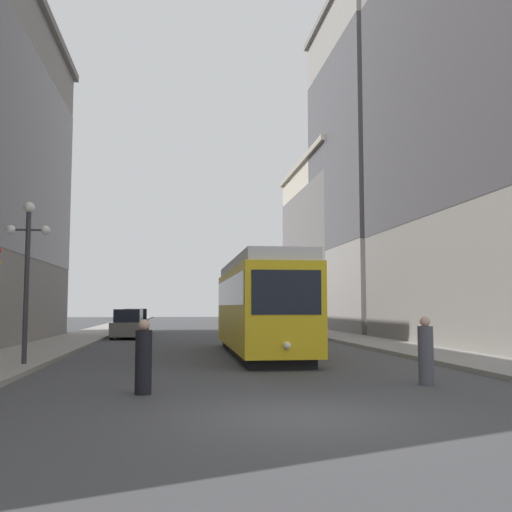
{
  "coord_description": "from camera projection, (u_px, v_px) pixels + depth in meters",
  "views": [
    {
      "loc": [
        -2.29,
        -10.56,
        2.01
      ],
      "look_at": [
        0.34,
        8.77,
        3.69
      ],
      "focal_mm": 40.92,
      "sensor_mm": 36.0,
      "label": 1
    }
  ],
  "objects": [
    {
      "name": "building_right_midblock",
      "position": [
        375.0,
        243.0,
        58.75
      ],
      "size": [
        15.93,
        19.72,
        16.35
      ],
      "color": "#B2A893",
      "rests_on": "ground"
    },
    {
      "name": "sidewalk_left",
      "position": [
        105.0,
        329.0,
        48.95
      ],
      "size": [
        3.23,
        120.0,
        0.15
      ],
      "primitive_type": "cube",
      "color": "gray",
      "rests_on": "ground"
    },
    {
      "name": "lamp_post_left_near",
      "position": [
        27.0,
        256.0,
        19.17
      ],
      "size": [
        1.41,
        0.36,
        5.31
      ],
      "color": "#333338",
      "rests_on": "sidewalk_left"
    },
    {
      "name": "parked_car_left_mid",
      "position": [
        136.0,
        322.0,
        43.27
      ],
      "size": [
        2.02,
        5.0,
        1.82
      ],
      "rotation": [
        0.0,
        0.0,
        0.04
      ],
      "color": "black",
      "rests_on": "ground"
    },
    {
      "name": "building_right_far",
      "position": [
        418.0,
        162.0,
        47.96
      ],
      "size": [
        15.58,
        15.72,
        26.83
      ],
      "color": "gray",
      "rests_on": "ground"
    },
    {
      "name": "pedestrian_crossing_far",
      "position": [
        143.0,
        359.0,
        13.38
      ],
      "size": [
        0.38,
        0.38,
        1.71
      ],
      "rotation": [
        0.0,
        0.0,
        5.28
      ],
      "color": "black",
      "rests_on": "ground"
    },
    {
      "name": "parked_car_left_near",
      "position": [
        128.0,
        325.0,
        36.49
      ],
      "size": [
        1.98,
        4.26,
        1.82
      ],
      "rotation": [
        0.0,
        0.0,
        -0.03
      ],
      "color": "black",
      "rests_on": "ground"
    },
    {
      "name": "pedestrian_crossing_near",
      "position": [
        426.0,
        353.0,
        14.94
      ],
      "size": [
        0.39,
        0.39,
        1.75
      ],
      "rotation": [
        0.0,
        0.0,
        3.32
      ],
      "color": "#4C4C56",
      "rests_on": "ground"
    },
    {
      "name": "streetcar",
      "position": [
        260.0,
        304.0,
        24.18
      ],
      "size": [
        2.7,
        12.53,
        3.89
      ],
      "rotation": [
        0.0,
        0.0,
        -0.01
      ],
      "color": "black",
      "rests_on": "ground"
    },
    {
      "name": "sidewalk_right",
      "position": [
        297.0,
        328.0,
        51.15
      ],
      "size": [
        3.23,
        120.0,
        0.15
      ],
      "primitive_type": "cube",
      "color": "gray",
      "rests_on": "ground"
    },
    {
      "name": "ground_plane",
      "position": [
        303.0,
        417.0,
        10.56
      ],
      "size": [
        200.0,
        200.0,
        0.0
      ],
      "primitive_type": "plane",
      "color": "#424244"
    },
    {
      "name": "transit_bus",
      "position": [
        279.0,
        307.0,
        42.32
      ],
      "size": [
        2.63,
        11.36,
        3.45
      ],
      "rotation": [
        0.0,
        0.0,
        -0.0
      ],
      "color": "black",
      "rests_on": "ground"
    }
  ]
}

